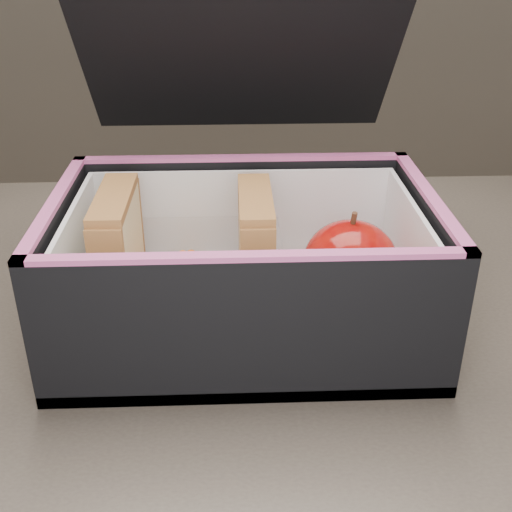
# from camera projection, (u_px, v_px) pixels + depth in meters

# --- Properties ---
(kitchen_table) EXTENTS (1.20, 0.80, 0.75)m
(kitchen_table) POSITION_uv_depth(u_px,v_px,m) (305.00, 429.00, 0.59)
(kitchen_table) COLOR brown
(kitchen_table) RESTS_ON ground
(lunch_bag) EXTENTS (0.31, 0.34, 0.28)m
(lunch_bag) POSITION_uv_depth(u_px,v_px,m) (245.00, 255.00, 0.55)
(lunch_bag) COLOR black
(lunch_bag) RESTS_ON kitchen_table
(plastic_tub) EXTENTS (0.16, 0.11, 0.07)m
(plastic_tub) POSITION_uv_depth(u_px,v_px,m) (189.00, 279.00, 0.55)
(plastic_tub) COLOR white
(plastic_tub) RESTS_ON lunch_bag
(sandwich_left) EXTENTS (0.03, 0.10, 0.11)m
(sandwich_left) POSITION_uv_depth(u_px,v_px,m) (119.00, 255.00, 0.54)
(sandwich_left) COLOR beige
(sandwich_left) RESTS_ON plastic_tub
(sandwich_right) EXTENTS (0.03, 0.10, 0.11)m
(sandwich_right) POSITION_uv_depth(u_px,v_px,m) (256.00, 254.00, 0.54)
(sandwich_right) COLOR beige
(sandwich_right) RESTS_ON plastic_tub
(carrot_sticks) EXTENTS (0.04, 0.13, 0.03)m
(carrot_sticks) POSITION_uv_depth(u_px,v_px,m) (180.00, 294.00, 0.56)
(carrot_sticks) COLOR orange
(carrot_sticks) RESTS_ON plastic_tub
(paper_napkin) EXTENTS (0.09, 0.09, 0.01)m
(paper_napkin) POSITION_uv_depth(u_px,v_px,m) (342.00, 306.00, 0.57)
(paper_napkin) COLOR white
(paper_napkin) RESTS_ON lunch_bag
(red_apple) EXTENTS (0.10, 0.10, 0.09)m
(red_apple) POSITION_uv_depth(u_px,v_px,m) (350.00, 264.00, 0.55)
(red_apple) COLOR #870007
(red_apple) RESTS_ON paper_napkin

